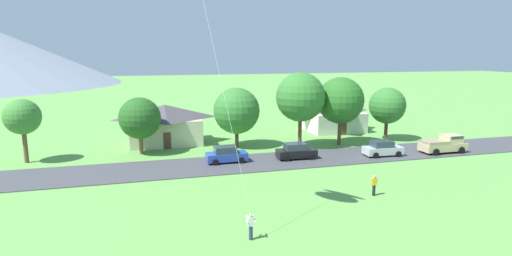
{
  "coord_description": "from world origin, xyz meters",
  "views": [
    {
      "loc": [
        -8.42,
        -12.57,
        11.25
      ],
      "look_at": [
        -1.23,
        13.29,
        6.28
      ],
      "focal_mm": 28.57,
      "sensor_mm": 36.0,
      "label": 1
    }
  ],
  "objects": [
    {
      "name": "watcher_person",
      "position": [
        8.98,
        14.82,
        0.88
      ],
      "size": [
        0.56,
        0.24,
        1.68
      ],
      "color": "black",
      "rests_on": "ground"
    },
    {
      "name": "tree_near_left",
      "position": [
        2.24,
        34.41,
        4.43
      ],
      "size": [
        5.53,
        5.53,
        7.2
      ],
      "color": "#4C3823",
      "rests_on": "ground"
    },
    {
      "name": "parked_car_black_mid_west",
      "position": [
        7.06,
        27.07,
        0.87
      ],
      "size": [
        4.25,
        2.18,
        1.68
      ],
      "color": "black",
      "rests_on": "road_strip"
    },
    {
      "name": "tree_far_right",
      "position": [
        14.76,
        32.26,
        5.51
      ],
      "size": [
        5.69,
        5.69,
        8.37
      ],
      "color": "brown",
      "rests_on": "ground"
    },
    {
      "name": "parked_car_blue_mid_east",
      "position": [
        -0.43,
        27.65,
        0.87
      ],
      "size": [
        4.22,
        2.12,
        1.68
      ],
      "color": "#2847A8",
      "rests_on": "road_strip"
    },
    {
      "name": "house_leftmost",
      "position": [
        18.15,
        41.3,
        2.28
      ],
      "size": [
        8.24,
        7.99,
        4.41
      ],
      "color": "silver",
      "rests_on": "ground"
    },
    {
      "name": "road_strip",
      "position": [
        0.0,
        26.88,
        0.04
      ],
      "size": [
        160.0,
        7.0,
        0.08
      ],
      "primitive_type": "cube",
      "color": "#424247",
      "rests_on": "ground"
    },
    {
      "name": "tree_left_of_center",
      "position": [
        -20.42,
        33.31,
        4.79
      ],
      "size": [
        3.64,
        3.64,
        6.66
      ],
      "color": "brown",
      "rests_on": "ground"
    },
    {
      "name": "tree_near_right",
      "position": [
        21.87,
        33.07,
        4.54
      ],
      "size": [
        4.66,
        4.66,
        6.88
      ],
      "color": "#4C3823",
      "rests_on": "ground"
    },
    {
      "name": "house_left_center",
      "position": [
        -5.94,
        38.77,
        2.54
      ],
      "size": [
        9.29,
        6.81,
        4.91
      ],
      "color": "beige",
      "rests_on": "ground"
    },
    {
      "name": "tree_right_of_center",
      "position": [
        -8.91,
        33.9,
        4.1
      ],
      "size": [
        4.62,
        4.62,
        6.42
      ],
      "color": "brown",
      "rests_on": "ground"
    },
    {
      "name": "pickup_truck_sand_west_side",
      "position": [
        24.27,
        25.19,
        1.06
      ],
      "size": [
        5.21,
        2.34,
        1.99
      ],
      "color": "#C6B284",
      "rests_on": "road_strip"
    },
    {
      "name": "tree_center",
      "position": [
        9.41,
        31.97,
        6.12
      ],
      "size": [
        5.81,
        5.81,
        9.04
      ],
      "color": "brown",
      "rests_on": "ground"
    },
    {
      "name": "parked_car_silver_west_end",
      "position": [
        16.72,
        25.73,
        0.87
      ],
      "size": [
        4.28,
        2.24,
        1.68
      ],
      "color": "#B7BCC1",
      "rests_on": "road_strip"
    }
  ]
}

